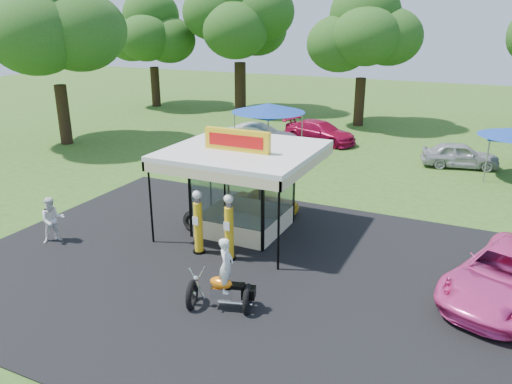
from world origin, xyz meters
TOP-DOWN VIEW (x-y plane):
  - ground at (0.00, 0.00)m, footprint 120.00×120.00m
  - asphalt_apron at (0.00, 2.00)m, footprint 20.00×14.00m
  - gas_station_kiosk at (-2.00, 4.99)m, footprint 5.40×5.40m
  - gas_pump_left at (-2.52, 2.43)m, footprint 0.45×0.45m
  - gas_pump_right at (-1.28, 2.44)m, footprint 0.46×0.46m
  - motorcycle at (0.07, -0.39)m, footprint 2.06×1.41m
  - spare_tires at (-3.89, 4.08)m, footprint 0.97×0.67m
  - kiosk_car at (-2.00, 7.20)m, footprint 2.82×1.13m
  - pink_sedan at (7.47, 3.72)m, footprint 4.38×6.21m
  - spectator_west at (-7.96, 0.93)m, footprint 1.06×1.10m
  - bg_car_a at (-7.00, 17.08)m, footprint 5.15×2.56m
  - bg_car_b at (-4.02, 20.51)m, footprint 5.48×3.31m
  - bg_car_c at (5.04, 18.26)m, footprint 4.43×2.55m
  - tent_west at (-6.00, 16.31)m, footprint 4.51×4.51m
  - oak_far_a at (-23.19, 28.28)m, footprint 8.75×8.75m
  - oak_far_b at (-14.64, 29.43)m, footprint 10.05×10.05m
  - oak_far_c at (-3.16, 27.50)m, footprint 8.88×8.88m
  - oak_near at (-19.46, 12.98)m, footprint 10.09×10.09m

SIDE VIEW (x-z plane):
  - ground at x=0.00m, z-range 0.00..0.00m
  - asphalt_apron at x=0.00m, z-range 0.00..0.04m
  - spare_tires at x=-3.89m, z-range -0.01..0.79m
  - kiosk_car at x=-2.00m, z-range 0.00..0.96m
  - bg_car_c at x=5.04m, z-range 0.00..1.42m
  - bg_car_b at x=-4.02m, z-range 0.00..1.49m
  - pink_sedan at x=7.47m, z-range 0.00..1.57m
  - bg_car_a at x=-7.00m, z-range 0.00..1.62m
  - spectator_west at x=-7.96m, z-range 0.00..1.78m
  - motorcycle at x=0.07m, z-range -0.26..2.08m
  - gas_pump_left at x=-2.52m, z-range -0.05..2.35m
  - gas_pump_right at x=-1.28m, z-range -0.05..2.39m
  - gas_station_kiosk at x=-2.00m, z-range -0.31..3.87m
  - tent_west at x=-6.00m, z-range 1.28..4.43m
  - oak_far_a at x=-23.19m, z-range 1.41..11.78m
  - oak_far_c at x=-3.16m, z-range 1.41..11.88m
  - oak_near at x=-19.46m, z-range 1.47..13.08m
  - oak_far_b at x=-14.64m, z-range 1.66..13.64m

